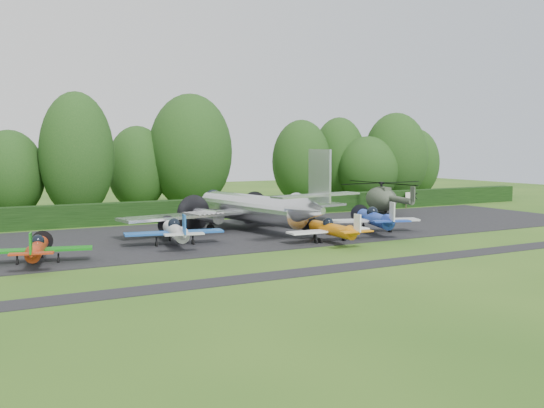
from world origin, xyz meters
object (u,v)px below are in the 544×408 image
light_plane_red (37,248)px  helicopter (382,197)px  transport_plane (253,208)px  light_plane_orange (332,229)px  light_plane_blue (375,219)px  sign_board (413,197)px  light_plane_white (175,231)px

light_plane_red → helicopter: size_ratio=0.54×
transport_plane → light_plane_red: (-18.09, -6.91, -1.00)m
light_plane_red → helicopter: helicopter is taller
light_plane_orange → light_plane_red: bearing=174.4°
transport_plane → light_plane_red: transport_plane is taller
light_plane_red → light_plane_orange: (20.47, -1.53, 0.04)m
light_plane_blue → sign_board: bearing=23.0°
light_plane_red → light_plane_blue: light_plane_blue is taller
sign_board → light_plane_orange: bearing=-125.7°
light_plane_orange → light_plane_blue: (5.95, 2.53, 0.19)m
transport_plane → light_plane_blue: transport_plane is taller
helicopter → sign_board: size_ratio=3.79×
helicopter → light_plane_white: bearing=-171.8°
light_plane_red → helicopter: (36.38, 12.61, 0.82)m
transport_plane → light_plane_blue: bearing=-25.2°
light_plane_red → light_plane_orange: light_plane_orange is taller
transport_plane → sign_board: 27.97m
light_plane_red → light_plane_white: 10.04m
transport_plane → helicopter: bearing=27.5°
light_plane_blue → light_plane_red: bearing=164.0°
light_plane_blue → transport_plane: bearing=126.5°
light_plane_red → sign_board: bearing=7.8°
light_plane_white → light_plane_blue: (16.72, -1.59, 0.12)m
light_plane_white → transport_plane: bearing=17.8°
transport_plane → helicopter: transport_plane is taller
light_plane_red → light_plane_white: bearing=2.2°
light_plane_white → helicopter: bearing=11.1°
transport_plane → light_plane_orange: bearing=-64.1°
light_plane_white → helicopter: size_ratio=0.60×
light_plane_red → light_plane_blue: 26.44m
sign_board → light_plane_blue: bearing=-121.9°
transport_plane → helicopter: (18.29, 5.70, -0.18)m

